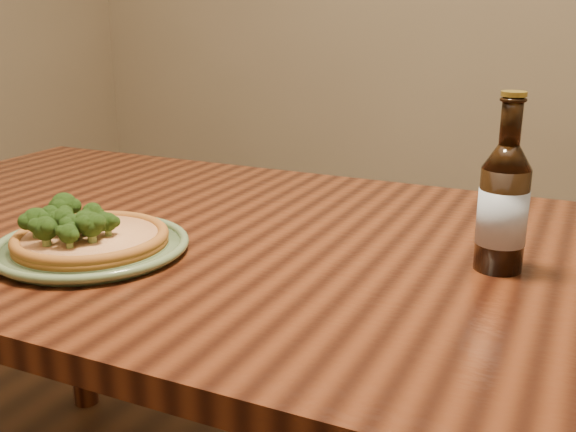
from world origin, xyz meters
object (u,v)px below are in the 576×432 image
at_px(table, 232,281).
at_px(pizza, 87,235).
at_px(beer_bottle, 503,206).
at_px(plate, 92,246).

relative_size(table, pizza, 6.70).
xyz_separation_m(table, beer_bottle, (0.44, 0.01, 0.19)).
height_order(pizza, beer_bottle, beer_bottle).
xyz_separation_m(pizza, beer_bottle, (0.59, 0.20, 0.07)).
distance_m(table, pizza, 0.27).
bearing_deg(pizza, plate, 30.05).
bearing_deg(table, beer_bottle, 1.60).
height_order(table, beer_bottle, beer_bottle).
relative_size(plate, pizza, 1.26).
distance_m(table, beer_bottle, 0.48).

